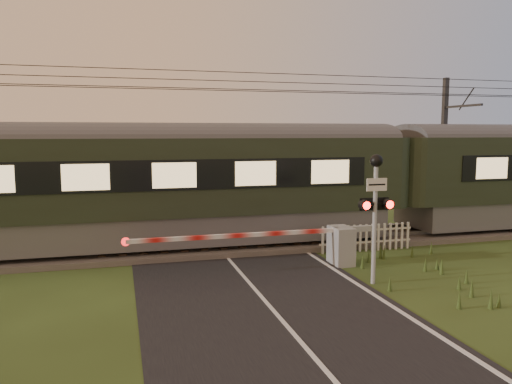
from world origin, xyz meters
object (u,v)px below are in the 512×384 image
object	(u,v)px
boom_gate	(330,244)
crossing_signal	(375,196)
catenary_mast	(444,148)
train	(392,178)
picket_fence	(366,238)

from	to	relation	value
boom_gate	crossing_signal	size ratio (longest dim) A/B	2.18
crossing_signal	catenary_mast	distance (m)	10.65
boom_gate	catenary_mast	distance (m)	9.93
train	picket_fence	size ratio (longest dim) A/B	12.63
picket_fence	catenary_mast	distance (m)	7.76
boom_gate	picket_fence	size ratio (longest dim) A/B	2.21
boom_gate	catenary_mast	world-z (taller)	catenary_mast
boom_gate	crossing_signal	xyz separation A→B (m)	(0.36, -2.06, 1.73)
boom_gate	crossing_signal	bearing A→B (deg)	-80.09
train	boom_gate	xyz separation A→B (m)	(-3.99, -3.22, -1.64)
train	crossing_signal	bearing A→B (deg)	-124.44
train	boom_gate	distance (m)	5.38
picket_fence	catenary_mast	xyz separation A→B (m)	(5.92, 4.11, 2.88)
picket_fence	catenary_mast	bearing A→B (deg)	34.81
train	boom_gate	bearing A→B (deg)	-141.03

